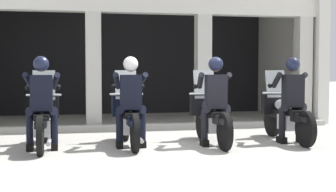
{
  "coord_description": "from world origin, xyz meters",
  "views": [
    {
      "loc": [
        -1.77,
        -8.05,
        1.35
      ],
      "look_at": [
        0.0,
        0.51,
        0.87
      ],
      "focal_mm": 50.53,
      "sensor_mm": 36.0,
      "label": 1
    }
  ],
  "objects_px": {
    "police_officer_far_left": "(42,95)",
    "motorcycle_far_right": "(285,115)",
    "police_officer_center_left": "(131,94)",
    "police_officer_far_right": "(292,92)",
    "motorcycle_far_left": "(43,119)",
    "motorcycle_center_right": "(211,116)",
    "police_officer_center_right": "(215,93)",
    "motorcycle_center_left": "(129,117)"
  },
  "relations": [
    {
      "from": "police_officer_center_left",
      "to": "police_officer_far_right",
      "type": "relative_size",
      "value": 1.0
    },
    {
      "from": "police_officer_center_right",
      "to": "police_officer_far_right",
      "type": "xyz_separation_m",
      "value": [
        1.5,
        0.05,
        0.0
      ]
    },
    {
      "from": "motorcycle_center_left",
      "to": "motorcycle_far_right",
      "type": "bearing_deg",
      "value": -13.4
    },
    {
      "from": "motorcycle_center_right",
      "to": "police_officer_far_left",
      "type": "bearing_deg",
      "value": 167.93
    },
    {
      "from": "police_officer_far_left",
      "to": "motorcycle_far_right",
      "type": "relative_size",
      "value": 0.78
    },
    {
      "from": "police_officer_far_left",
      "to": "motorcycle_center_right",
      "type": "height_order",
      "value": "police_officer_far_left"
    },
    {
      "from": "motorcycle_far_left",
      "to": "motorcycle_center_right",
      "type": "bearing_deg",
      "value": -19.04
    },
    {
      "from": "police_officer_far_left",
      "to": "motorcycle_center_left",
      "type": "height_order",
      "value": "police_officer_far_left"
    },
    {
      "from": "motorcycle_far_left",
      "to": "motorcycle_center_left",
      "type": "height_order",
      "value": "same"
    },
    {
      "from": "police_officer_center_left",
      "to": "police_officer_far_right",
      "type": "bearing_deg",
      "value": -13.4
    },
    {
      "from": "motorcycle_far_left",
      "to": "police_officer_far_right",
      "type": "height_order",
      "value": "police_officer_far_right"
    },
    {
      "from": "motorcycle_far_left",
      "to": "police_officer_far_right",
      "type": "relative_size",
      "value": 1.29
    },
    {
      "from": "police_officer_far_right",
      "to": "motorcycle_far_right",
      "type": "bearing_deg",
      "value": 78.2
    },
    {
      "from": "motorcycle_far_left",
      "to": "motorcycle_center_right",
      "type": "relative_size",
      "value": 1.0
    },
    {
      "from": "police_officer_far_right",
      "to": "motorcycle_far_left",
      "type": "bearing_deg",
      "value": 163.72
    },
    {
      "from": "motorcycle_center_left",
      "to": "police_officer_center_right",
      "type": "bearing_deg",
      "value": -27.04
    },
    {
      "from": "police_officer_center_left",
      "to": "motorcycle_far_right",
      "type": "relative_size",
      "value": 0.78
    },
    {
      "from": "motorcycle_far_right",
      "to": "motorcycle_center_left",
      "type": "bearing_deg",
      "value": 167.17
    },
    {
      "from": "motorcycle_far_left",
      "to": "police_officer_center_right",
      "type": "relative_size",
      "value": 1.29
    },
    {
      "from": "motorcycle_center_left",
      "to": "motorcycle_center_right",
      "type": "bearing_deg",
      "value": -16.51
    },
    {
      "from": "motorcycle_center_right",
      "to": "motorcycle_far_right",
      "type": "distance_m",
      "value": 1.5
    },
    {
      "from": "police_officer_far_right",
      "to": "police_officer_center_left",
      "type": "bearing_deg",
      "value": 167.17
    },
    {
      "from": "police_officer_far_left",
      "to": "police_officer_center_right",
      "type": "height_order",
      "value": "same"
    },
    {
      "from": "motorcycle_far_left",
      "to": "police_officer_center_left",
      "type": "distance_m",
      "value": 1.59
    },
    {
      "from": "police_officer_far_right",
      "to": "police_officer_far_left",
      "type": "bearing_deg",
      "value": 167.33
    },
    {
      "from": "motorcycle_center_right",
      "to": "police_officer_center_right",
      "type": "bearing_deg",
      "value": -105.14
    },
    {
      "from": "police_officer_far_left",
      "to": "motorcycle_center_right",
      "type": "bearing_deg",
      "value": -13.61
    },
    {
      "from": "motorcycle_far_right",
      "to": "police_officer_far_right",
      "type": "relative_size",
      "value": 1.29
    },
    {
      "from": "police_officer_far_left",
      "to": "police_officer_center_left",
      "type": "distance_m",
      "value": 1.5
    },
    {
      "from": "police_officer_center_left",
      "to": "motorcycle_center_right",
      "type": "relative_size",
      "value": 0.78
    },
    {
      "from": "police_officer_center_left",
      "to": "police_officer_center_right",
      "type": "relative_size",
      "value": 1.0
    },
    {
      "from": "police_officer_far_left",
      "to": "police_officer_center_left",
      "type": "bearing_deg",
      "value": -17.25
    },
    {
      "from": "police_officer_far_left",
      "to": "police_officer_center_left",
      "type": "relative_size",
      "value": 1.0
    },
    {
      "from": "police_officer_far_left",
      "to": "motorcycle_far_left",
      "type": "bearing_deg",
      "value": 73.32
    },
    {
      "from": "police_officer_center_left",
      "to": "motorcycle_far_right",
      "type": "bearing_deg",
      "value": -7.98
    },
    {
      "from": "motorcycle_center_left",
      "to": "motorcycle_center_right",
      "type": "height_order",
      "value": "same"
    },
    {
      "from": "police_officer_far_left",
      "to": "police_officer_far_right",
      "type": "xyz_separation_m",
      "value": [
        4.49,
        -0.09,
        0.0
      ]
    },
    {
      "from": "police_officer_far_left",
      "to": "police_officer_center_right",
      "type": "distance_m",
      "value": 3.0
    },
    {
      "from": "motorcycle_center_left",
      "to": "motorcycle_far_right",
      "type": "xyz_separation_m",
      "value": [
        2.99,
        -0.07,
        0.0
      ]
    },
    {
      "from": "police_officer_center_right",
      "to": "motorcycle_center_right",
      "type": "bearing_deg",
      "value": 74.86
    },
    {
      "from": "motorcycle_far_left",
      "to": "motorcycle_far_right",
      "type": "height_order",
      "value": "same"
    },
    {
      "from": "motorcycle_center_right",
      "to": "police_officer_center_right",
      "type": "relative_size",
      "value": 1.29
    }
  ]
}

